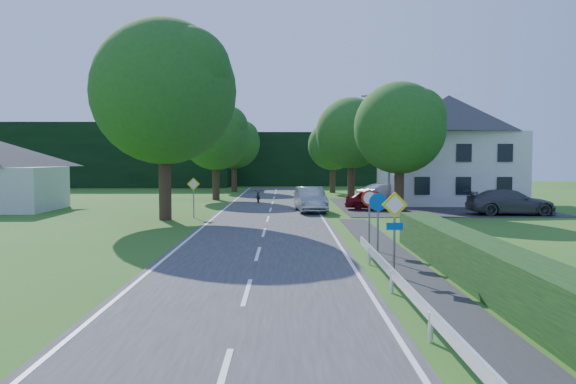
{
  "coord_description": "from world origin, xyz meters",
  "views": [
    {
      "loc": [
        1.02,
        -8.72,
        3.58
      ],
      "look_at": [
        1.16,
        19.52,
        1.89
      ],
      "focal_mm": 35.0,
      "sensor_mm": 36.0,
      "label": 1
    }
  ],
  "objects_px": {
    "moving_car": "(310,200)",
    "parked_car_silver_a": "(389,194)",
    "parked_car_red": "(374,200)",
    "parasol": "(420,191)",
    "parked_car_silver_b": "(472,196)",
    "parked_car_grey": "(510,202)",
    "motorcycle": "(258,196)",
    "streetlight": "(387,146)"
  },
  "relations": [
    {
      "from": "parked_car_silver_b",
      "to": "parasol",
      "type": "relative_size",
      "value": 2.24
    },
    {
      "from": "moving_car",
      "to": "parasol",
      "type": "xyz_separation_m",
      "value": [
        8.88,
        6.58,
        0.18
      ]
    },
    {
      "from": "parasol",
      "to": "motorcycle",
      "type": "bearing_deg",
      "value": 174.22
    },
    {
      "from": "moving_car",
      "to": "parked_car_red",
      "type": "bearing_deg",
      "value": 14.02
    },
    {
      "from": "moving_car",
      "to": "parked_car_silver_a",
      "type": "bearing_deg",
      "value": 38.56
    },
    {
      "from": "parked_car_silver_b",
      "to": "parasol",
      "type": "bearing_deg",
      "value": 56.74
    },
    {
      "from": "moving_car",
      "to": "parasol",
      "type": "bearing_deg",
      "value": 31.83
    },
    {
      "from": "moving_car",
      "to": "parked_car_red",
      "type": "xyz_separation_m",
      "value": [
        4.47,
        1.52,
        -0.13
      ]
    },
    {
      "from": "moving_car",
      "to": "parked_car_silver_b",
      "type": "relative_size",
      "value": 1.0
    },
    {
      "from": "moving_car",
      "to": "parasol",
      "type": "height_order",
      "value": "parasol"
    },
    {
      "from": "moving_car",
      "to": "motorcycle",
      "type": "distance_m",
      "value": 8.76
    },
    {
      "from": "parked_car_silver_b",
      "to": "parked_car_red",
      "type": "bearing_deg",
      "value": 99.81
    },
    {
      "from": "motorcycle",
      "to": "parked_car_grey",
      "type": "xyz_separation_m",
      "value": [
        16.41,
        -9.79,
        0.27
      ]
    },
    {
      "from": "parked_car_red",
      "to": "moving_car",
      "type": "bearing_deg",
      "value": 116.0
    },
    {
      "from": "parked_car_grey",
      "to": "parasol",
      "type": "distance_m",
      "value": 9.27
    },
    {
      "from": "parasol",
      "to": "parked_car_red",
      "type": "bearing_deg",
      "value": -131.04
    },
    {
      "from": "moving_car",
      "to": "parked_car_silver_b",
      "type": "xyz_separation_m",
      "value": [
        12.56,
        5.44,
        -0.13
      ]
    },
    {
      "from": "motorcycle",
      "to": "parked_car_silver_a",
      "type": "bearing_deg",
      "value": -17.91
    },
    {
      "from": "parked_car_red",
      "to": "parked_car_silver_b",
      "type": "height_order",
      "value": "parked_car_silver_b"
    },
    {
      "from": "streetlight",
      "to": "moving_car",
      "type": "xyz_separation_m",
      "value": [
        -5.36,
        -1.58,
        -3.6
      ]
    },
    {
      "from": "motorcycle",
      "to": "parked_car_silver_b",
      "type": "distance_m",
      "value": 16.59
    },
    {
      "from": "streetlight",
      "to": "motorcycle",
      "type": "bearing_deg",
      "value": 145.68
    },
    {
      "from": "parked_car_grey",
      "to": "motorcycle",
      "type": "bearing_deg",
      "value": 60.28
    },
    {
      "from": "motorcycle",
      "to": "parked_car_red",
      "type": "bearing_deg",
      "value": -44.4
    },
    {
      "from": "parked_car_silver_a",
      "to": "motorcycle",
      "type": "bearing_deg",
      "value": 56.74
    },
    {
      "from": "moving_car",
      "to": "parked_car_silver_b",
      "type": "distance_m",
      "value": 13.68
    },
    {
      "from": "streetlight",
      "to": "parked_car_grey",
      "type": "xyz_separation_m",
      "value": [
        7.2,
        -3.5,
        -3.63
      ]
    },
    {
      "from": "motorcycle",
      "to": "parked_car_silver_b",
      "type": "height_order",
      "value": "parked_car_silver_b"
    },
    {
      "from": "parked_car_grey",
      "to": "parked_car_silver_b",
      "type": "relative_size",
      "value": 1.1
    },
    {
      "from": "motorcycle",
      "to": "parked_car_silver_b",
      "type": "relative_size",
      "value": 0.4
    },
    {
      "from": "parked_car_silver_a",
      "to": "parked_car_grey",
      "type": "height_order",
      "value": "parked_car_silver_a"
    },
    {
      "from": "streetlight",
      "to": "parked_car_grey",
      "type": "bearing_deg",
      "value": -25.94
    },
    {
      "from": "streetlight",
      "to": "parasol",
      "type": "xyz_separation_m",
      "value": [
        3.51,
        5.0,
        -3.42
      ]
    },
    {
      "from": "parked_car_red",
      "to": "parked_car_silver_a",
      "type": "xyz_separation_m",
      "value": [
        1.82,
        4.4,
        0.11
      ]
    },
    {
      "from": "moving_car",
      "to": "parked_car_red",
      "type": "relative_size",
      "value": 1.23
    },
    {
      "from": "motorcycle",
      "to": "parked_car_silver_a",
      "type": "xyz_separation_m",
      "value": [
        10.14,
        -1.95,
        0.28
      ]
    },
    {
      "from": "motorcycle",
      "to": "parasol",
      "type": "distance_m",
      "value": 12.8
    },
    {
      "from": "parked_car_grey",
      "to": "parked_car_red",
      "type": "bearing_deg",
      "value": 68.07
    },
    {
      "from": "streetlight",
      "to": "moving_car",
      "type": "relative_size",
      "value": 1.61
    },
    {
      "from": "parked_car_silver_a",
      "to": "parked_car_silver_b",
      "type": "relative_size",
      "value": 0.97
    },
    {
      "from": "motorcycle",
      "to": "parked_car_red",
      "type": "xyz_separation_m",
      "value": [
        8.32,
        -6.35,
        0.17
      ]
    },
    {
      "from": "parked_car_red",
      "to": "parked_car_grey",
      "type": "relative_size",
      "value": 0.74
    }
  ]
}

